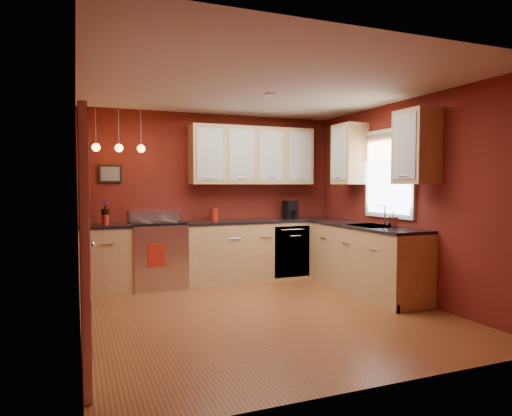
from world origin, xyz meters
name	(u,v)px	position (x,y,z in m)	size (l,w,h in m)	color
floor	(264,313)	(0.00, 0.00, 0.00)	(4.20, 4.20, 0.00)	brown
ceiling	(265,87)	(0.00, 0.00, 2.60)	(4.00, 4.20, 0.02)	beige
wall_back	(213,197)	(0.00, 2.10, 1.30)	(4.00, 0.02, 2.60)	maroon
wall_front	(376,212)	(0.00, -2.10, 1.30)	(4.00, 0.02, 2.60)	maroon
wall_left	(78,204)	(-2.00, 0.00, 1.30)	(0.02, 4.20, 2.60)	maroon
wall_right	(405,199)	(2.00, 0.00, 1.30)	(0.02, 4.20, 2.60)	maroon
base_cabinets_back_left	(106,260)	(-1.65, 1.80, 0.45)	(0.70, 0.60, 0.90)	tan
base_cabinets_back_right	(263,250)	(0.73, 1.80, 0.45)	(2.54, 0.60, 0.90)	tan
base_cabinets_right	(365,260)	(1.70, 0.45, 0.45)	(0.60, 2.10, 0.90)	tan
counter_back_left	(105,226)	(-1.65, 1.80, 0.92)	(0.70, 0.62, 0.04)	black
counter_back_right	(263,221)	(0.73, 1.80, 0.92)	(2.54, 0.62, 0.04)	black
counter_right	(365,226)	(1.70, 0.45, 0.92)	(0.62, 2.10, 0.04)	black
gas_range	(158,254)	(-0.92, 1.80, 0.48)	(0.76, 0.64, 1.11)	silver
dishwasher_front	(292,252)	(1.10, 1.51, 0.45)	(0.60, 0.02, 0.80)	silver
sink	(372,227)	(1.70, 0.30, 0.92)	(0.50, 0.70, 0.33)	#9A999F
window	(389,170)	(1.97, 0.30, 1.69)	(0.06, 1.02, 1.22)	white
door_left_wall	(84,247)	(-1.97, -1.20, 1.03)	(0.12, 0.82, 2.05)	white
upper_cabinets_back	(253,156)	(0.60, 1.93, 1.95)	(2.00, 0.35, 0.90)	tan
upper_cabinets_right	(379,151)	(1.82, 0.32, 1.95)	(0.35, 1.95, 0.90)	tan
wall_picture	(110,174)	(-1.55, 2.08, 1.65)	(0.32, 0.03, 0.26)	black
pendant_lights	(119,147)	(-1.45, 1.75, 2.01)	(0.71, 0.11, 0.66)	#9A999F
red_canister	(214,215)	(-0.04, 1.92, 1.03)	(0.12, 0.12, 0.18)	#A21E11
red_vase	(105,219)	(-1.64, 1.81, 1.01)	(0.09, 0.09, 0.14)	#A21E11
flowers	(105,208)	(-1.64, 1.81, 1.17)	(0.12, 0.12, 0.22)	#A21E11
coffee_maker	(291,210)	(1.27, 1.91, 1.07)	(0.23, 0.23, 0.29)	black
soap_pump	(393,220)	(1.78, -0.06, 1.04)	(0.09, 0.10, 0.21)	silver
dish_towel	(156,255)	(-1.00, 1.47, 0.52)	(0.23, 0.02, 0.32)	#A21E11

